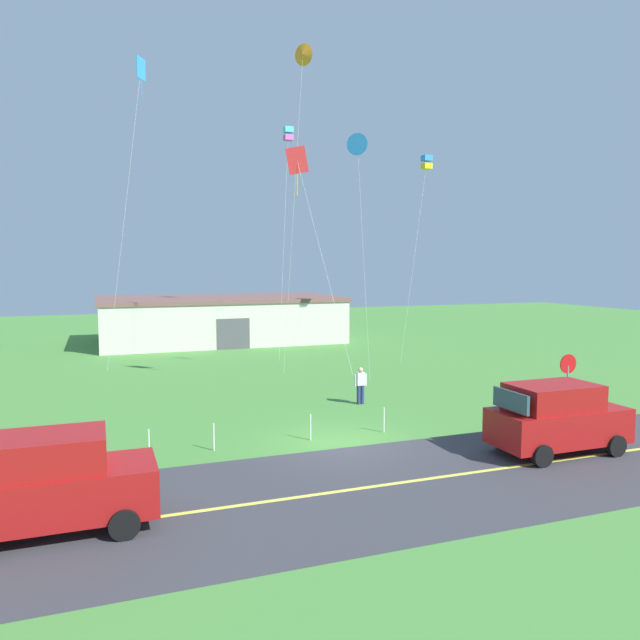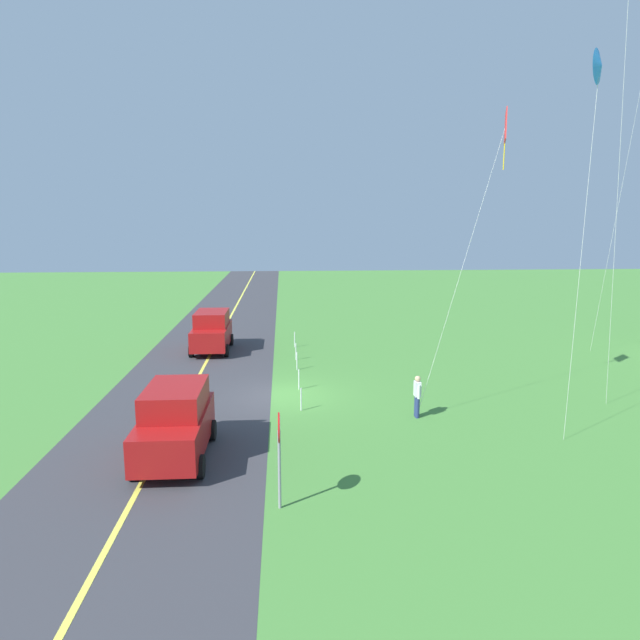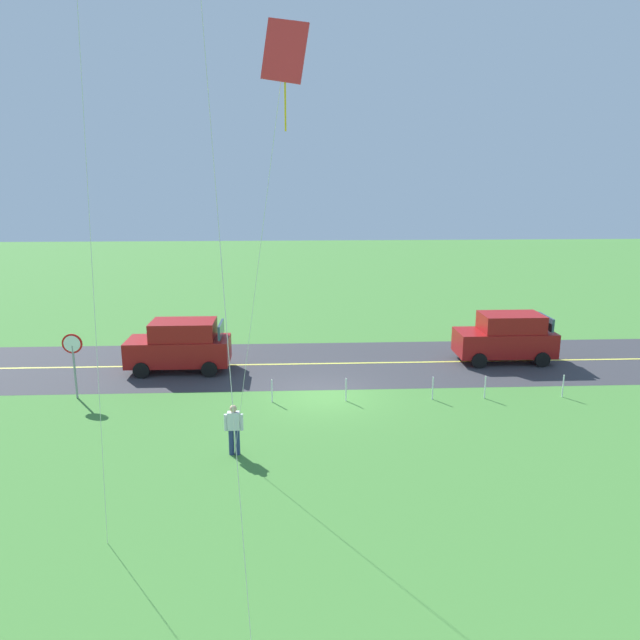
{
  "view_description": "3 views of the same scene",
  "coord_description": "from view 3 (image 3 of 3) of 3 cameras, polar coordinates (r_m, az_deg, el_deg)",
  "views": [
    {
      "loc": [
        -7.52,
        -18.27,
        5.98
      ],
      "look_at": [
        0.12,
        2.36,
        3.97
      ],
      "focal_mm": 33.68,
      "sensor_mm": 36.0,
      "label": 1
    },
    {
      "loc": [
        22.91,
        0.04,
        7.29
      ],
      "look_at": [
        1.49,
        1.47,
        3.5
      ],
      "focal_mm": 31.59,
      "sensor_mm": 36.0,
      "label": 2
    },
    {
      "loc": [
        1.18,
        21.86,
        8.2
      ],
      "look_at": [
        0.18,
        1.62,
        3.39
      ],
      "focal_mm": 33.34,
      "sensor_mm": 36.0,
      "label": 3
    }
  ],
  "objects": [
    {
      "name": "car_parked_west_near",
      "position": [
        28.55,
        17.44,
        -1.56
      ],
      "size": [
        4.4,
        2.12,
        2.24
      ],
      "color": "maroon",
      "rests_on": "ground"
    },
    {
      "name": "stop_sign",
      "position": [
        24.32,
        -22.62,
        -2.96
      ],
      "size": [
        0.76,
        0.08,
        2.56
      ],
      "color": "gray",
      "rests_on": "ground"
    },
    {
      "name": "person_adult_near",
      "position": [
        18.46,
        -8.27,
        -10.22
      ],
      "size": [
        0.58,
        0.22,
        1.6
      ],
      "rotation": [
        0.0,
        0.0,
        2.55
      ],
      "color": "navy",
      "rests_on": "ground"
    },
    {
      "name": "fence_post_0",
      "position": [
        24.83,
        22.3,
        -5.88
      ],
      "size": [
        0.05,
        0.05,
        0.9
      ],
      "primitive_type": "cylinder",
      "color": "silver",
      "rests_on": "ground"
    },
    {
      "name": "fence_post_1",
      "position": [
        23.71,
        15.56,
        -6.24
      ],
      "size": [
        0.05,
        0.05,
        0.9
      ],
      "primitive_type": "cylinder",
      "color": "silver",
      "rests_on": "ground"
    },
    {
      "name": "car_suv_foreground",
      "position": [
        26.61,
        -13.27,
        -2.36
      ],
      "size": [
        4.4,
        2.12,
        2.24
      ],
      "color": "maroon",
      "rests_on": "ground"
    },
    {
      "name": "fence_post_4",
      "position": [
        22.55,
        -4.63,
        -6.8
      ],
      "size": [
        0.05,
        0.05,
        0.9
      ],
      "primitive_type": "cylinder",
      "color": "silver",
      "rests_on": "ground"
    },
    {
      "name": "kite_red_low",
      "position": [
        13.62,
        -3.54,
        23.35
      ],
      "size": [
        2.24,
        3.7,
        11.47
      ],
      "color": "silver",
      "rests_on": "ground"
    },
    {
      "name": "asphalt_road",
      "position": [
        27.15,
        -0.19,
        -4.22
      ],
      "size": [
        120.0,
        7.0,
        0.0
      ],
      "primitive_type": "cube",
      "color": "#38383D",
      "rests_on": "ground"
    },
    {
      "name": "road_centre_stripe",
      "position": [
        27.15,
        -0.19,
        -4.21
      ],
      "size": [
        120.0,
        0.16,
        0.0
      ],
      "primitive_type": "cube",
      "color": "#E5E04C",
      "rests_on": "asphalt_road"
    },
    {
      "name": "fence_post_2",
      "position": [
        23.16,
        10.77,
        -6.44
      ],
      "size": [
        0.05,
        0.05,
        0.9
      ],
      "primitive_type": "cylinder",
      "color": "silver",
      "rests_on": "ground"
    },
    {
      "name": "ground_plane",
      "position": [
        23.4,
        0.26,
        -7.3
      ],
      "size": [
        120.0,
        120.0,
        0.1
      ],
      "primitive_type": "cube",
      "color": "#478438"
    },
    {
      "name": "fence_post_3",
      "position": [
        22.63,
        2.51,
        -6.69
      ],
      "size": [
        0.05,
        0.05,
        0.9
      ],
      "primitive_type": "cylinder",
      "color": "silver",
      "rests_on": "ground"
    }
  ]
}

